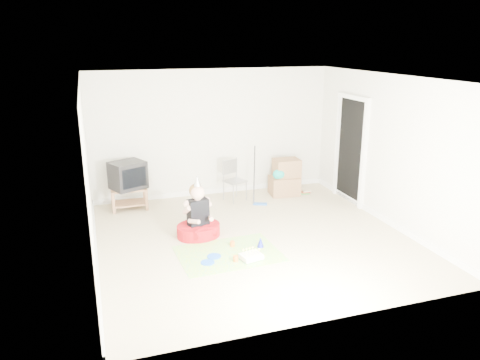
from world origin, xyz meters
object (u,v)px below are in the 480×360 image
object	(u,v)px
tv_stand	(129,196)
birthday_cake	(251,257)
seated_woman	(198,223)
cardboard_boxes	(285,178)
crt_tv	(128,175)
folding_chair	(235,181)

from	to	relation	value
tv_stand	birthday_cake	world-z (taller)	tv_stand
seated_woman	cardboard_boxes	bearing A→B (deg)	35.21
tv_stand	crt_tv	bearing A→B (deg)	180.00
seated_woman	folding_chair	bearing A→B (deg)	53.95
tv_stand	seated_woman	world-z (taller)	seated_woman
birthday_cake	tv_stand	bearing A→B (deg)	118.35
cardboard_boxes	seated_woman	size ratio (longest dim) A/B	0.72
seated_woman	birthday_cake	xyz separation A→B (m)	(0.54, -1.10, -0.19)
tv_stand	cardboard_boxes	xyz separation A→B (m)	(3.20, -0.11, 0.11)
seated_woman	birthday_cake	world-z (taller)	seated_woman
crt_tv	seated_woman	xyz separation A→B (m)	(0.96, -1.69, -0.45)
folding_chair	cardboard_boxes	bearing A→B (deg)	1.64
crt_tv	folding_chair	size ratio (longest dim) A/B	0.72
cardboard_boxes	seated_woman	world-z (taller)	seated_woman
folding_chair	cardboard_boxes	world-z (taller)	folding_chair
cardboard_boxes	folding_chair	bearing A→B (deg)	-178.36
tv_stand	crt_tv	world-z (taller)	crt_tv
seated_woman	birthday_cake	bearing A→B (deg)	-63.71
tv_stand	cardboard_boxes	size ratio (longest dim) A/B	0.89
crt_tv	cardboard_boxes	size ratio (longest dim) A/B	0.79
crt_tv	cardboard_boxes	xyz separation A→B (m)	(3.20, -0.11, -0.32)
folding_chair	seated_woman	distance (m)	1.92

